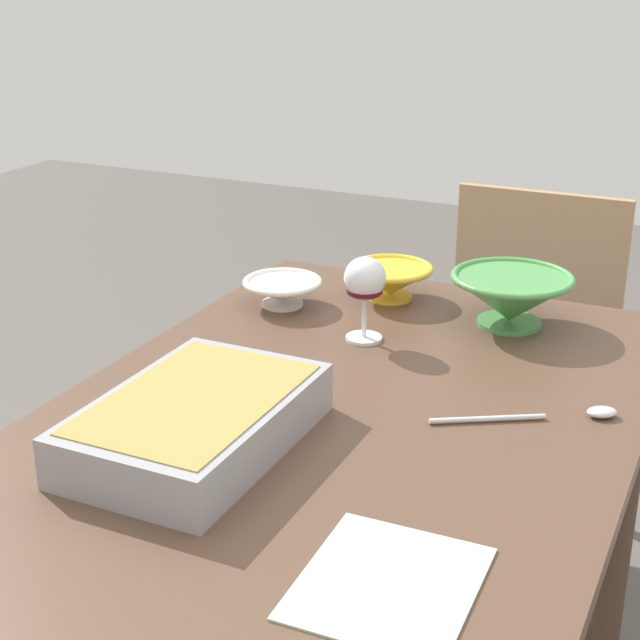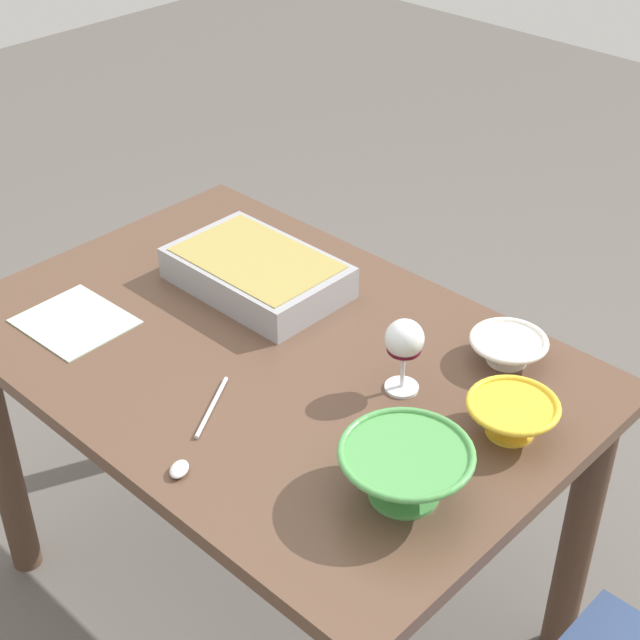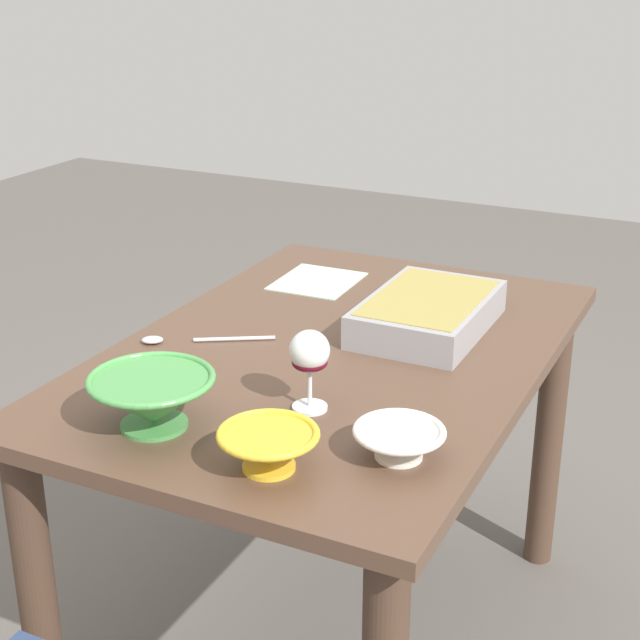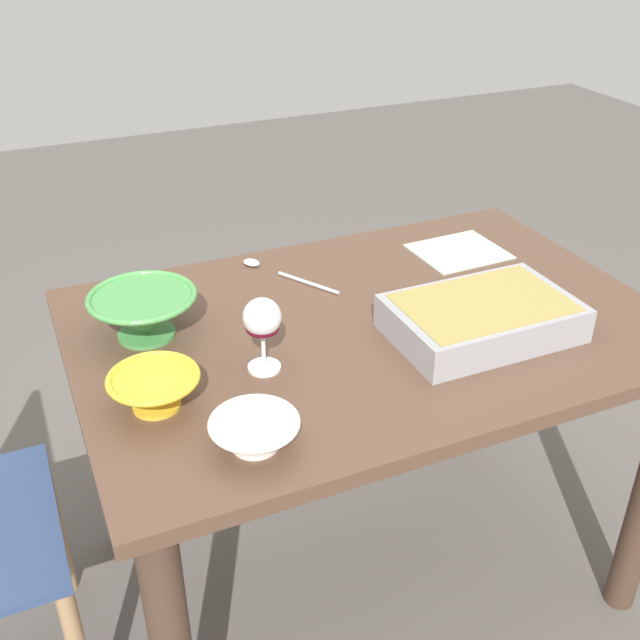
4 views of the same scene
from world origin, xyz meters
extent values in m
cube|color=brown|center=(0.00, 0.00, 0.73)|extent=(1.21, 0.82, 0.03)
cylinder|color=#493427|center=(0.54, -0.34, 0.36)|extent=(0.07, 0.07, 0.71)
cylinder|color=#493427|center=(-0.54, 0.34, 0.36)|extent=(0.07, 0.07, 0.71)
cylinder|color=#493427|center=(0.54, 0.34, 0.36)|extent=(0.07, 0.07, 0.71)
cylinder|color=white|center=(-0.26, -0.08, 0.74)|extent=(0.06, 0.06, 0.01)
cylinder|color=white|center=(-0.26, -0.08, 0.78)|extent=(0.01, 0.01, 0.07)
ellipsoid|color=white|center=(-0.26, -0.08, 0.85)|extent=(0.07, 0.07, 0.07)
ellipsoid|color=#4C0A19|center=(-0.26, -0.08, 0.83)|extent=(0.06, 0.06, 0.03)
cube|color=#99999E|center=(0.18, -0.14, 0.78)|extent=(0.36, 0.24, 0.07)
cube|color=#9E8C47|center=(0.18, -0.14, 0.80)|extent=(0.33, 0.21, 0.02)
cylinder|color=white|center=(-0.35, -0.28, 0.75)|extent=(0.08, 0.08, 0.01)
cone|color=white|center=(-0.35, -0.28, 0.77)|extent=(0.14, 0.14, 0.04)
torus|color=white|center=(-0.35, -0.28, 0.79)|extent=(0.15, 0.15, 0.01)
cylinder|color=#4C994C|center=(-0.44, 0.13, 0.75)|extent=(0.11, 0.11, 0.01)
cone|color=#4C994C|center=(-0.44, 0.13, 0.79)|extent=(0.21, 0.21, 0.08)
torus|color=#4C994C|center=(-0.44, 0.13, 0.83)|extent=(0.22, 0.22, 0.01)
cylinder|color=yellow|center=(-0.47, -0.11, 0.75)|extent=(0.08, 0.08, 0.01)
cone|color=yellow|center=(-0.47, -0.11, 0.78)|extent=(0.15, 0.15, 0.05)
torus|color=yellow|center=(-0.47, -0.11, 0.80)|extent=(0.16, 0.16, 0.01)
cylinder|color=silver|center=(-0.05, 0.20, 0.75)|extent=(0.09, 0.15, 0.01)
ellipsoid|color=silver|center=(-0.14, 0.34, 0.75)|extent=(0.05, 0.05, 0.01)
cube|color=#B2CCB7|center=(0.35, 0.21, 0.74)|extent=(0.22, 0.19, 0.00)
camera|label=1|loc=(1.15, 0.50, 1.37)|focal=53.83mm
camera|label=2|loc=(-1.11, 1.02, 1.84)|focal=53.97mm
camera|label=3|loc=(-1.62, -0.76, 1.51)|focal=53.86mm
camera|label=4|loc=(-0.64, -1.20, 1.54)|focal=42.50mm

